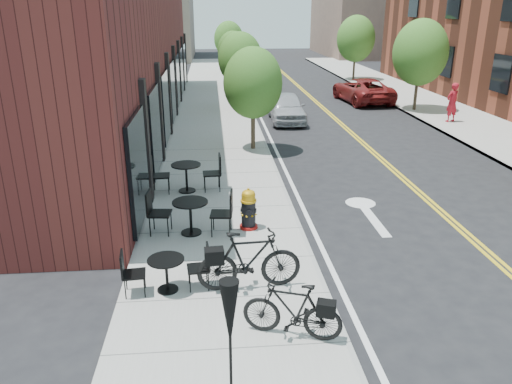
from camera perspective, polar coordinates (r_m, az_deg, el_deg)
name	(u,v)px	position (r m, az deg, el deg)	size (l,w,h in m)	color
ground	(314,261)	(11.14, 6.65, -7.80)	(120.00, 120.00, 0.00)	black
sidewalk_near	(216,144)	(20.27, -4.54, 5.51)	(4.00, 70.00, 0.12)	#9E9B93
sidewalk_far	(500,137)	(23.63, 26.14, 5.62)	(4.00, 70.00, 0.12)	#9E9B93
building_near	(112,49)	(24.06, -16.10, 15.47)	(5.00, 28.00, 7.00)	#4D1B19
bg_building_left	(154,10)	(57.90, -11.57, 19.74)	(8.00, 14.00, 10.00)	#726656
bg_building_right	(368,0)	(62.30, 12.68, 20.60)	(10.00, 16.00, 12.00)	brown
tree_near_a	(253,83)	(18.85, -0.35, 12.34)	(2.20, 2.20, 3.81)	#382B1E
tree_near_b	(240,59)	(26.76, -1.82, 14.95)	(2.30, 2.30, 3.98)	#382B1E
tree_near_c	(233,50)	(34.74, -2.62, 15.87)	(2.10, 2.10, 3.67)	#382B1E
tree_near_d	(229,39)	(42.70, -3.13, 17.04)	(2.40, 2.40, 4.11)	#382B1E
tree_far_b	(420,53)	(27.85, 18.26, 14.90)	(2.80, 2.80, 4.62)	#382B1E
tree_far_c	(356,39)	(39.16, 11.34, 16.79)	(2.80, 2.80, 4.62)	#382B1E
fire_hydrant	(249,209)	(12.16, -0.86, -2.00)	(0.57, 0.57, 1.03)	maroon
bicycle_left	(292,310)	(8.34, 4.14, -13.29)	(0.47, 1.66, 1.00)	black
bicycle_right	(249,260)	(9.55, -0.77, -7.80)	(0.57, 2.00, 1.20)	black
bistro_set_a	(166,270)	(9.71, -10.20, -8.76)	(1.64, 0.77, 0.87)	black
bistro_set_b	(190,213)	(11.94, -7.50, -2.35)	(2.01, 0.94, 1.07)	black
bistro_set_c	(186,174)	(14.73, -7.97, 2.09)	(2.02, 0.91, 1.08)	black
patio_umbrella	(230,324)	(6.24, -3.00, -14.87)	(0.34, 0.34, 2.11)	black
parked_car_a	(287,107)	(24.52, 3.51, 9.64)	(1.63, 4.04, 1.38)	#AAADB3
parked_car_b	(260,86)	(31.71, 0.51, 12.04)	(1.37, 3.93, 1.30)	black
parked_car_c	(253,76)	(35.93, -0.35, 13.15)	(2.05, 5.03, 1.46)	#B1B0B5
parked_car_far	(362,90)	(30.34, 12.05, 11.33)	(2.33, 5.05, 1.40)	maroon
pedestrian	(452,102)	(25.54, 21.51, 9.51)	(0.67, 0.44, 1.83)	maroon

